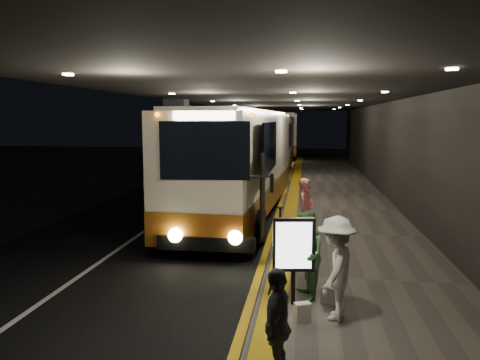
# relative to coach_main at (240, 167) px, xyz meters

# --- Properties ---
(ground) EXTENTS (90.00, 90.00, 0.00)m
(ground) POSITION_rel_coach_main_xyz_m (-0.95, -3.82, -1.85)
(ground) COLOR black
(lane_line_white) EXTENTS (0.12, 50.00, 0.01)m
(lane_line_white) POSITION_rel_coach_main_xyz_m (-2.75, 1.18, -1.85)
(lane_line_white) COLOR silver
(lane_line_white) RESTS_ON ground
(kerb_stripe_yellow) EXTENTS (0.18, 50.00, 0.01)m
(kerb_stripe_yellow) POSITION_rel_coach_main_xyz_m (1.40, 1.18, -1.85)
(kerb_stripe_yellow) COLOR gold
(kerb_stripe_yellow) RESTS_ON ground
(sidewalk) EXTENTS (4.50, 50.00, 0.15)m
(sidewalk) POSITION_rel_coach_main_xyz_m (3.80, 1.18, -1.78)
(sidewalk) COLOR #514C44
(sidewalk) RESTS_ON ground
(tactile_strip) EXTENTS (0.50, 50.00, 0.01)m
(tactile_strip) POSITION_rel_coach_main_xyz_m (1.90, 1.18, -1.69)
(tactile_strip) COLOR gold
(tactile_strip) RESTS_ON sidewalk
(terminal_wall) EXTENTS (0.10, 50.00, 6.00)m
(terminal_wall) POSITION_rel_coach_main_xyz_m (6.05, 1.18, 1.15)
(terminal_wall) COLOR black
(terminal_wall) RESTS_ON ground
(support_columns) EXTENTS (0.80, 24.80, 4.40)m
(support_columns) POSITION_rel_coach_main_xyz_m (-2.45, 0.18, 0.35)
(support_columns) COLOR black
(support_columns) RESTS_ON ground
(canopy) EXTENTS (9.00, 50.00, 0.40)m
(canopy) POSITION_rel_coach_main_xyz_m (1.55, 1.18, 2.75)
(canopy) COLOR black
(canopy) RESTS_ON support_columns
(coach_main) EXTENTS (3.20, 12.47, 3.86)m
(coach_main) POSITION_rel_coach_main_xyz_m (0.00, 0.00, 0.00)
(coach_main) COLOR beige
(coach_main) RESTS_ON ground
(coach_second) EXTENTS (2.61, 11.75, 3.68)m
(coach_second) POSITION_rel_coach_main_xyz_m (0.16, 13.14, -0.08)
(coach_second) COLOR beige
(coach_second) RESTS_ON ground
(coach_third) EXTENTS (3.13, 13.03, 4.07)m
(coach_third) POSITION_rel_coach_main_xyz_m (0.05, 29.22, 0.10)
(coach_third) COLOR beige
(coach_third) RESTS_ON ground
(passenger_boarding) EXTENTS (0.67, 0.79, 1.84)m
(passenger_boarding) POSITION_rel_coach_main_xyz_m (2.47, -3.95, -0.78)
(passenger_boarding) COLOR #D16361
(passenger_boarding) RESTS_ON sidewalk
(passenger_waiting_green) EXTENTS (0.70, 0.94, 1.75)m
(passenger_waiting_green) POSITION_rel_coach_main_xyz_m (2.47, -8.31, -0.83)
(passenger_waiting_green) COLOR #4E7E46
(passenger_waiting_green) RESTS_ON sidewalk
(passenger_waiting_white) EXTENTS (0.88, 1.30, 1.83)m
(passenger_waiting_white) POSITION_rel_coach_main_xyz_m (3.01, -9.12, -0.78)
(passenger_waiting_white) COLOR silver
(passenger_waiting_white) RESTS_ON sidewalk
(passenger_waiting_grey) EXTENTS (0.59, 0.98, 1.58)m
(passenger_waiting_grey) POSITION_rel_coach_main_xyz_m (2.11, -11.27, -0.91)
(passenger_waiting_grey) COLOR #54555A
(passenger_waiting_grey) RESTS_ON sidewalk
(bag_polka) EXTENTS (0.27, 0.16, 0.31)m
(bag_polka) POSITION_rel_coach_main_xyz_m (2.90, -8.50, -1.54)
(bag_polka) COLOR black
(bag_polka) RESTS_ON sidewalk
(bag_plain) EXTENTS (0.31, 0.25, 0.34)m
(bag_plain) POSITION_rel_coach_main_xyz_m (2.44, -9.36, -1.53)
(bag_plain) COLOR silver
(bag_plain) RESTS_ON sidewalk
(info_sign) EXTENTS (0.80, 0.23, 1.67)m
(info_sign) POSITION_rel_coach_main_xyz_m (2.25, -8.60, -0.58)
(info_sign) COLOR black
(info_sign) RESTS_ON sidewalk
(stanchion_post) EXTENTS (0.05, 0.05, 1.19)m
(stanchion_post) POSITION_rel_coach_main_xyz_m (1.80, -5.08, -1.11)
(stanchion_post) COLOR black
(stanchion_post) RESTS_ON sidewalk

